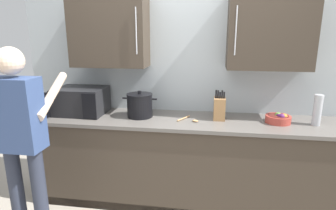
{
  "coord_description": "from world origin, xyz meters",
  "views": [
    {
      "loc": [
        0.24,
        -1.73,
        1.72
      ],
      "look_at": [
        -0.15,
        0.84,
        1.05
      ],
      "focal_mm": 29.66,
      "sensor_mm": 36.0,
      "label": 1
    }
  ],
  "objects_px": {
    "thermos_flask": "(317,110)",
    "knife_block": "(219,108)",
    "microwave_oven": "(78,101)",
    "stock_pot": "(140,105)",
    "person_figure": "(21,134)",
    "wooden_spoon": "(190,120)",
    "fruit_bowl": "(278,118)"
  },
  "relations": [
    {
      "from": "thermos_flask",
      "to": "stock_pot",
      "type": "relative_size",
      "value": 0.81
    },
    {
      "from": "microwave_oven",
      "to": "stock_pot",
      "type": "relative_size",
      "value": 2.13
    },
    {
      "from": "microwave_oven",
      "to": "wooden_spoon",
      "type": "height_order",
      "value": "microwave_oven"
    },
    {
      "from": "wooden_spoon",
      "to": "person_figure",
      "type": "relative_size",
      "value": 0.13
    },
    {
      "from": "thermos_flask",
      "to": "person_figure",
      "type": "xyz_separation_m",
      "value": [
        -2.39,
        -0.82,
        -0.07
      ]
    },
    {
      "from": "stock_pot",
      "to": "wooden_spoon",
      "type": "bearing_deg",
      "value": -6.03
    },
    {
      "from": "microwave_oven",
      "to": "fruit_bowl",
      "type": "xyz_separation_m",
      "value": [
        2.02,
        -0.02,
        -0.09
      ]
    },
    {
      "from": "microwave_oven",
      "to": "fruit_bowl",
      "type": "distance_m",
      "value": 2.02
    },
    {
      "from": "wooden_spoon",
      "to": "thermos_flask",
      "type": "bearing_deg",
      "value": 1.7
    },
    {
      "from": "microwave_oven",
      "to": "knife_block",
      "type": "height_order",
      "value": "knife_block"
    },
    {
      "from": "person_figure",
      "to": "thermos_flask",
      "type": "bearing_deg",
      "value": 19.02
    },
    {
      "from": "wooden_spoon",
      "to": "knife_block",
      "type": "bearing_deg",
      "value": 16.53
    },
    {
      "from": "thermos_flask",
      "to": "knife_block",
      "type": "xyz_separation_m",
      "value": [
        -0.88,
        0.05,
        -0.03
      ]
    },
    {
      "from": "fruit_bowl",
      "to": "microwave_oven",
      "type": "bearing_deg",
      "value": 179.49
    },
    {
      "from": "wooden_spoon",
      "to": "knife_block",
      "type": "xyz_separation_m",
      "value": [
        0.28,
        0.08,
        0.1
      ]
    },
    {
      "from": "fruit_bowl",
      "to": "thermos_flask",
      "type": "bearing_deg",
      "value": -3.78
    },
    {
      "from": "wooden_spoon",
      "to": "fruit_bowl",
      "type": "bearing_deg",
      "value": 3.85
    },
    {
      "from": "fruit_bowl",
      "to": "person_figure",
      "type": "relative_size",
      "value": 0.14
    },
    {
      "from": "thermos_flask",
      "to": "person_figure",
      "type": "bearing_deg",
      "value": -160.98
    },
    {
      "from": "thermos_flask",
      "to": "stock_pot",
      "type": "height_order",
      "value": "thermos_flask"
    },
    {
      "from": "stock_pot",
      "to": "knife_block",
      "type": "xyz_separation_m",
      "value": [
        0.79,
        0.03,
        -0.01
      ]
    },
    {
      "from": "thermos_flask",
      "to": "person_figure",
      "type": "height_order",
      "value": "person_figure"
    },
    {
      "from": "fruit_bowl",
      "to": "knife_block",
      "type": "distance_m",
      "value": 0.56
    },
    {
      "from": "wooden_spoon",
      "to": "knife_block",
      "type": "relative_size",
      "value": 0.71
    },
    {
      "from": "stock_pot",
      "to": "person_figure",
      "type": "height_order",
      "value": "person_figure"
    },
    {
      "from": "stock_pot",
      "to": "fruit_bowl",
      "type": "bearing_deg",
      "value": 0.09
    },
    {
      "from": "knife_block",
      "to": "person_figure",
      "type": "distance_m",
      "value": 1.74
    },
    {
      "from": "wooden_spoon",
      "to": "thermos_flask",
      "type": "height_order",
      "value": "thermos_flask"
    },
    {
      "from": "stock_pot",
      "to": "knife_block",
      "type": "distance_m",
      "value": 0.79
    },
    {
      "from": "thermos_flask",
      "to": "fruit_bowl",
      "type": "relative_size",
      "value": 1.23
    },
    {
      "from": "microwave_oven",
      "to": "stock_pot",
      "type": "xyz_separation_m",
      "value": [
        0.67,
        -0.02,
        -0.02
      ]
    },
    {
      "from": "person_figure",
      "to": "wooden_spoon",
      "type": "bearing_deg",
      "value": 32.75
    }
  ]
}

